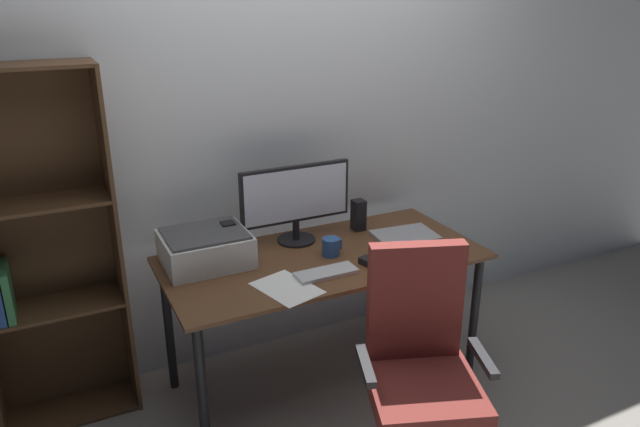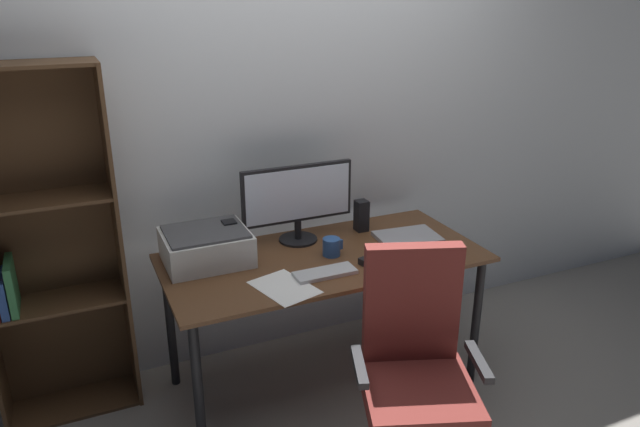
% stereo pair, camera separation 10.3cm
% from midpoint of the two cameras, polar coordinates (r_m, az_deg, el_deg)
% --- Properties ---
extents(ground_plane, '(12.00, 12.00, 0.00)m').
position_cam_midpoint_polar(ground_plane, '(3.32, 1.25, -15.75)').
color(ground_plane, gray).
extents(back_wall, '(6.40, 0.10, 2.60)m').
position_cam_midpoint_polar(back_wall, '(3.24, -2.69, 8.68)').
color(back_wall, silver).
rests_on(back_wall, ground).
extents(desk, '(1.57, 0.74, 0.74)m').
position_cam_midpoint_polar(desk, '(2.98, 1.35, -5.50)').
color(desk, '#56351E').
rests_on(desk, ground).
extents(monitor, '(0.59, 0.20, 0.41)m').
position_cam_midpoint_polar(monitor, '(3.03, -1.18, 1.50)').
color(monitor, black).
rests_on(monitor, desk).
extents(keyboard, '(0.29, 0.11, 0.02)m').
position_cam_midpoint_polar(keyboard, '(2.75, 1.56, -5.70)').
color(keyboard, '#B7BABC').
rests_on(keyboard, desk).
extents(mouse, '(0.08, 0.11, 0.03)m').
position_cam_midpoint_polar(mouse, '(2.85, 5.74, -4.72)').
color(mouse, black).
rests_on(mouse, desk).
extents(coffee_mug, '(0.10, 0.09, 0.09)m').
position_cam_midpoint_polar(coffee_mug, '(2.94, 2.12, -3.21)').
color(coffee_mug, '#285193').
rests_on(coffee_mug, desk).
extents(laptop, '(0.34, 0.26, 0.02)m').
position_cam_midpoint_polar(laptop, '(3.17, 9.28, -2.25)').
color(laptop, '#99999E').
rests_on(laptop, desk).
extents(speaker_left, '(0.06, 0.07, 0.17)m').
position_cam_midpoint_polar(speaker_left, '(2.97, -7.63, -2.26)').
color(speaker_left, black).
rests_on(speaker_left, desk).
extents(speaker_right, '(0.06, 0.07, 0.17)m').
position_cam_midpoint_polar(speaker_right, '(3.23, 4.89, -0.21)').
color(speaker_right, black).
rests_on(speaker_right, desk).
extents(printer, '(0.40, 0.34, 0.16)m').
position_cam_midpoint_polar(printer, '(2.90, -9.82, -3.10)').
color(printer, silver).
rests_on(printer, desk).
extents(paper_sheet, '(0.28, 0.34, 0.00)m').
position_cam_midpoint_polar(paper_sheet, '(2.65, -2.30, -7.06)').
color(paper_sheet, white).
rests_on(paper_sheet, desk).
extents(office_chair, '(0.58, 0.58, 1.01)m').
position_cam_midpoint_polar(office_chair, '(2.59, 10.21, -15.47)').
color(office_chair, '#232326').
rests_on(office_chair, ground).
extents(bookshelf, '(0.62, 0.28, 1.69)m').
position_cam_midpoint_polar(bookshelf, '(3.01, -23.87, -3.47)').
color(bookshelf, '#4C331E').
rests_on(bookshelf, ground).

